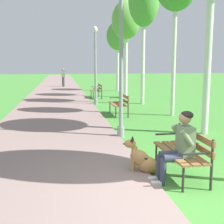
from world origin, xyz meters
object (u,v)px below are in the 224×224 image
Objects in this scene: birch_tree_sixth at (118,37)px; park_bench_mid at (120,102)px; lamp_post_mid at (95,65)px; pedestrian_distant at (63,78)px; park_bench_near at (184,149)px; lamp_post_near at (121,55)px; birch_tree_fifth at (126,21)px; dog_shepherd at (142,160)px; birch_tree_fourth at (144,0)px; park_bench_far at (97,90)px; person_seated_on_near_bench at (179,144)px.

park_bench_mid is at bearing -100.22° from birch_tree_sixth.
lamp_post_mid is 2.35× the size of pedestrian_distant.
park_bench_near is 22.35m from pedestrian_distant.
lamp_post_near is 10.74m from birch_tree_fifth.
pedestrian_distant is (-1.52, 12.16, -1.17)m from lamp_post_mid.
dog_shepherd is 0.12× the size of birch_tree_fourth.
park_bench_mid is 0.34× the size of lamp_post_near.
park_bench_far is (-0.05, 12.96, 0.00)m from park_bench_near.
park_bench_near is at bearing -101.08° from birch_tree_fourth.
birch_tree_fourth is 7.65m from birch_tree_sixth.
birch_tree_sixth is 3.13× the size of pedestrian_distant.
dog_shepherd is (-0.71, 0.25, -0.25)m from park_bench_near.
birch_tree_sixth reaches higher than park_bench_mid.
dog_shepherd is 0.18× the size of lamp_post_near.
pedestrian_distant is (-1.42, 19.17, -1.44)m from lamp_post_near.
pedestrian_distant reaches higher than park_bench_near.
lamp_post_mid is (-0.59, 3.39, 1.50)m from park_bench_mid.
lamp_post_mid is (-0.41, -2.86, 1.50)m from park_bench_far.
person_seated_on_near_bench is at bearing -90.70° from park_bench_far.
lamp_post_mid reaches higher than park_bench_near.
dog_shepherd is at bearing 134.29° from person_seated_on_near_bench.
lamp_post_mid reaches higher than dog_shepherd.
park_bench_mid is 5.95m from birch_tree_fourth.
park_bench_near is at bearing 51.48° from person_seated_on_near_bench.
birch_tree_fifth is (2.00, 13.57, 3.93)m from person_seated_on_near_bench.
pedestrian_distant is (-3.77, 8.95, -3.76)m from birch_tree_fifth.
lamp_post_near is (-0.35, 3.34, 1.60)m from person_seated_on_near_bench.
lamp_post_near reaches higher than park_bench_near.
birch_tree_fourth reaches higher than dog_shepherd.
birch_tree_sixth is (2.54, 7.43, 2.04)m from lamp_post_mid.
park_bench_near reaches higher than dog_shepherd.
birch_tree_sixth is at bearing 86.09° from birch_tree_fifth.
park_bench_far is at bearing 89.30° from person_seated_on_near_bench.
dog_shepherd is at bearing -99.17° from birch_tree_sixth.
birch_tree_sixth is at bearing 79.78° from park_bench_mid.
person_seated_on_near_bench is 0.32× the size of lamp_post_mid.
park_bench_far is at bearing 90.21° from park_bench_near.
dog_shepherd is at bearing -92.98° from park_bench_far.
park_bench_near is 14.04m from birch_tree_fifth.
person_seated_on_near_bench is 0.21× the size of birch_tree_fifth.
park_bench_far is at bearing -78.26° from pedestrian_distant.
birch_tree_fifth reaches higher than pedestrian_distant.
pedestrian_distant reaches higher than dog_shepherd.
park_bench_mid is 1.00× the size of park_bench_far.
pedestrian_distant is at bearing 112.83° from birch_tree_fifth.
park_bench_far is 0.29× the size of birch_tree_sixth.
lamp_post_mid is 0.59× the size of birch_tree_fourth.
birch_tree_sixth is (2.79, 17.27, 3.79)m from dog_shepherd.
birch_tree_fourth is 1.13× the size of birch_tree_fifth.
birch_tree_fourth is at bearing -3.35° from lamp_post_mid.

